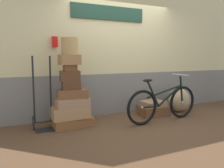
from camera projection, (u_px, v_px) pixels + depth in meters
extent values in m
cube|color=#513823|center=(137.00, 123.00, 4.36)|extent=(9.13, 5.20, 0.06)
cube|color=slate|center=(119.00, 93.00, 5.07)|extent=(7.13, 0.20, 0.93)
cube|color=#CCBC84|center=(119.00, 27.00, 4.88)|extent=(7.13, 0.20, 2.10)
cube|color=#193828|center=(109.00, 13.00, 4.61)|extent=(1.66, 0.04, 0.30)
cube|color=red|center=(55.00, 42.00, 4.20)|extent=(0.10, 0.08, 0.20)
cube|color=brown|center=(72.00, 121.00, 4.10)|extent=(0.77, 0.53, 0.17)
cube|color=#9E754C|center=(70.00, 112.00, 4.03)|extent=(0.69, 0.46, 0.22)
cube|color=#937051|center=(72.00, 102.00, 4.00)|extent=(0.60, 0.41, 0.16)
cube|color=brown|center=(72.00, 94.00, 4.00)|extent=(0.58, 0.43, 0.16)
cube|color=#4C2D19|center=(71.00, 85.00, 3.99)|extent=(0.35, 0.26, 0.15)
cube|color=#4C2D19|center=(70.00, 76.00, 3.97)|extent=(0.37, 0.28, 0.19)
cube|color=brown|center=(70.00, 68.00, 3.95)|extent=(0.24, 0.17, 0.11)
cube|color=olive|center=(69.00, 60.00, 3.89)|extent=(0.39, 0.28, 0.18)
cube|color=brown|center=(153.00, 111.00, 4.84)|extent=(0.62, 0.50, 0.21)
cube|color=#937051|center=(153.00, 104.00, 4.81)|extent=(0.51, 0.44, 0.12)
cylinder|color=#A8844C|center=(69.00, 46.00, 3.89)|extent=(0.30, 0.30, 0.30)
torus|color=black|center=(33.00, 123.00, 3.85)|extent=(0.02, 0.26, 0.26)
torus|color=black|center=(53.00, 121.00, 3.99)|extent=(0.02, 0.26, 0.26)
cylinder|color=black|center=(44.00, 122.00, 3.92)|extent=(0.35, 0.02, 0.02)
cylinder|color=black|center=(34.00, 90.00, 3.79)|extent=(0.03, 0.13, 1.20)
cylinder|color=black|center=(51.00, 89.00, 3.91)|extent=(0.03, 0.13, 1.20)
cube|color=black|center=(45.00, 130.00, 3.84)|extent=(0.31, 0.22, 0.02)
ellipsoid|color=tan|center=(179.00, 100.00, 5.14)|extent=(0.53, 0.45, 0.56)
torus|color=black|center=(142.00, 108.00, 4.11)|extent=(0.69, 0.11, 0.69)
sphere|color=#B2B2B7|center=(142.00, 108.00, 4.11)|extent=(0.05, 0.05, 0.05)
torus|color=black|center=(182.00, 102.00, 4.61)|extent=(0.69, 0.11, 0.69)
sphere|color=#B2B2B7|center=(182.00, 102.00, 4.61)|extent=(0.05, 0.05, 0.05)
cube|color=black|center=(170.00, 96.00, 4.41)|extent=(0.59, 0.07, 0.40)
cube|color=black|center=(153.00, 94.00, 4.20)|extent=(0.31, 0.05, 0.53)
cube|color=black|center=(150.00, 107.00, 4.20)|extent=(0.41, 0.06, 0.05)
cube|color=black|center=(164.00, 91.00, 4.33)|extent=(0.86, 0.09, 0.21)
cube|color=black|center=(181.00, 89.00, 4.55)|extent=(0.12, 0.04, 0.56)
ellipsoid|color=black|center=(148.00, 80.00, 4.10)|extent=(0.23, 0.11, 0.06)
cylinder|color=#A5A5AD|center=(180.00, 75.00, 4.50)|extent=(0.06, 0.46, 0.02)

